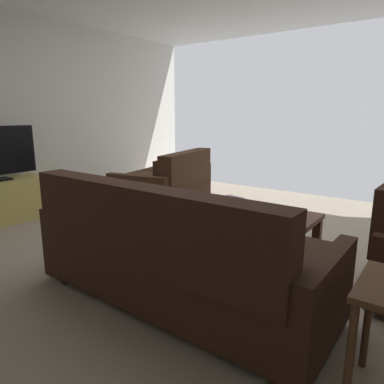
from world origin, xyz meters
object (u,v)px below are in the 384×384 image
object	(u,v)px
coffee_table	(256,218)
book_stack	(228,201)
sofa_main	(172,254)
loose_magazine	(269,210)
tv_remote	(227,209)
loveseat_near	(167,186)

from	to	relation	value
coffee_table	book_stack	size ratio (longest dim) A/B	3.41
sofa_main	loose_magazine	size ratio (longest dim) A/B	7.22
book_stack	loose_magazine	world-z (taller)	book_stack
coffee_table	tv_remote	xyz separation A→B (m)	(0.24, 0.13, 0.08)
sofa_main	coffee_table	xyz separation A→B (m)	(-0.06, -1.15, -0.02)
sofa_main	tv_remote	bearing A→B (deg)	-80.19
coffee_table	loose_magazine	bearing A→B (deg)	-126.33
loose_magazine	tv_remote	bearing A→B (deg)	-44.83
loveseat_near	sofa_main	bearing A→B (deg)	130.77
loveseat_near	loose_magazine	distance (m)	1.75
coffee_table	tv_remote	world-z (taller)	tv_remote
sofa_main	coffee_table	size ratio (longest dim) A/B	1.97
sofa_main	book_stack	size ratio (longest dim) A/B	6.74
loose_magazine	coffee_table	bearing A→B (deg)	-27.90
sofa_main	coffee_table	world-z (taller)	sofa_main
loveseat_near	book_stack	distance (m)	1.36
loveseat_near	tv_remote	xyz separation A→B (m)	(-1.35, 0.75, 0.07)
coffee_table	loose_magazine	distance (m)	0.15
coffee_table	book_stack	bearing A→B (deg)	-11.73
tv_remote	loose_magazine	bearing A→B (deg)	-143.25
book_stack	tv_remote	distance (m)	0.23
book_stack	loose_magazine	xyz separation A→B (m)	(-0.43, -0.03, -0.03)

